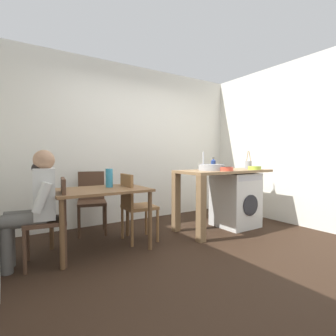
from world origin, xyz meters
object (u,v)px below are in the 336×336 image
object	(u,v)px
seated_person	(35,201)
chair_person_seat	(53,215)
bottle_tall_green	(213,164)
chair_opposite	(134,203)
chair_spare_by_wall	(92,198)
mixing_bowl	(226,169)
washing_machine	(235,200)
dining_table	(100,197)
vase	(109,178)
utensil_crock	(248,165)
colander	(255,168)

from	to	relation	value
seated_person	chair_person_seat	bearing A→B (deg)	-90.00
seated_person	bottle_tall_green	distance (m)	2.63
chair_opposite	chair_spare_by_wall	bearing A→B (deg)	-150.41
chair_spare_by_wall	mixing_bowl	world-z (taller)	mixing_bowl
chair_opposite	bottle_tall_green	size ratio (longest dim) A/B	4.74
washing_machine	bottle_tall_green	xyz separation A→B (m)	(-0.26, 0.24, 0.58)
dining_table	chair_spare_by_wall	distance (m)	0.79
chair_spare_by_wall	vase	bearing A→B (deg)	107.52
seated_person	mixing_bowl	world-z (taller)	seated_person
chair_opposite	dining_table	bearing A→B (deg)	-80.33
washing_machine	mixing_bowl	distance (m)	0.70
chair_person_seat	bottle_tall_green	distance (m)	2.51
chair_opposite	mixing_bowl	bearing A→B (deg)	75.13
dining_table	chair_opposite	xyz separation A→B (m)	(0.48, 0.05, -0.14)
dining_table	bottle_tall_green	distance (m)	1.94
dining_table	washing_machine	world-z (taller)	washing_machine
seated_person	utensil_crock	size ratio (longest dim) A/B	4.01
chair_opposite	colander	xyz separation A→B (m)	(1.88, -0.43, 0.44)
utensil_crock	colander	world-z (taller)	utensil_crock
mixing_bowl	colander	world-z (taller)	mixing_bowl
mixing_bowl	colander	distance (m)	0.61
dining_table	utensil_crock	bearing A→B (deg)	-2.47
dining_table	bottle_tall_green	world-z (taller)	bottle_tall_green
dining_table	colander	world-z (taller)	colander
bottle_tall_green	utensil_crock	world-z (taller)	utensil_crock
chair_spare_by_wall	bottle_tall_green	bearing A→B (deg)	173.55
chair_person_seat	chair_spare_by_wall	size ratio (longest dim) A/B	1.00
colander	bottle_tall_green	bearing A→B (deg)	134.73
chair_opposite	washing_machine	size ratio (longest dim) A/B	1.05
dining_table	chair_person_seat	distance (m)	0.57
dining_table	vase	bearing A→B (deg)	33.69
washing_machine	mixing_bowl	world-z (taller)	mixing_bowl
chair_spare_by_wall	colander	distance (m)	2.55
washing_machine	mixing_bowl	bearing A→B (deg)	-154.84
utensil_crock	vase	distance (m)	2.40
chair_opposite	colander	size ratio (longest dim) A/B	4.50
dining_table	bottle_tall_green	size ratio (longest dim) A/B	5.79
chair_person_seat	mixing_bowl	size ratio (longest dim) A/B	4.32
chair_person_seat	utensil_crock	xyz separation A→B (m)	(3.08, 0.00, 0.48)
dining_table	seated_person	xyz separation A→B (m)	(-0.71, -0.09, 0.03)
bottle_tall_green	utensil_crock	bearing A→B (deg)	-16.34
chair_person_seat	colander	bearing A→B (deg)	-87.11
dining_table	mixing_bowl	distance (m)	1.81
seated_person	bottle_tall_green	bearing A→B (deg)	-78.24
chair_opposite	washing_machine	bearing A→B (deg)	85.90
mixing_bowl	utensil_crock	bearing A→B (deg)	17.59
chair_person_seat	vase	world-z (taller)	vase
dining_table	utensil_crock	xyz separation A→B (m)	(2.53, -0.11, 0.35)
chair_spare_by_wall	mixing_bowl	distance (m)	2.03
chair_person_seat	colander	size ratio (longest dim) A/B	4.50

